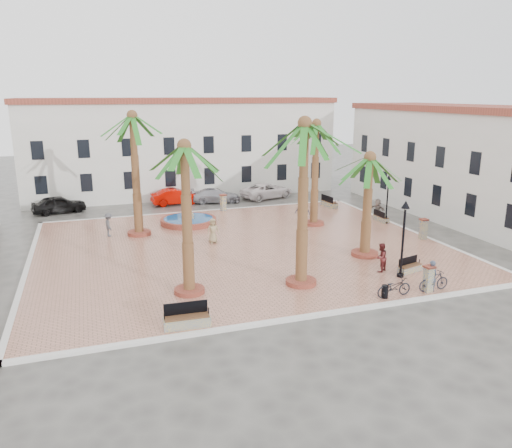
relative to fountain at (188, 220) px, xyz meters
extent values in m
plane|color=#56544F|center=(2.12, -7.10, -0.45)|extent=(120.00, 120.00, 0.00)
cube|color=tan|center=(2.12, -7.10, -0.38)|extent=(26.00, 22.00, 0.15)
cube|color=silver|center=(2.12, 3.90, -0.37)|extent=(26.30, 0.30, 0.16)
cube|color=silver|center=(2.12, -18.10, -0.37)|extent=(26.30, 0.30, 0.16)
cube|color=silver|center=(15.12, -7.10, -0.37)|extent=(0.30, 22.30, 0.16)
cube|color=silver|center=(-10.88, -7.10, -0.37)|extent=(0.30, 22.30, 0.16)
cube|color=silver|center=(2.12, 12.90, 4.05)|extent=(30.00, 7.00, 9.00)
cube|color=brown|center=(2.12, 12.90, 8.80)|extent=(30.40, 7.40, 0.50)
cube|color=black|center=(-11.00, 9.42, 1.75)|extent=(1.00, 0.12, 1.60)
cube|color=black|center=(-7.25, 9.42, 1.75)|extent=(1.00, 0.12, 1.60)
cube|color=black|center=(-3.50, 9.42, 1.75)|extent=(1.00, 0.12, 1.60)
cube|color=black|center=(0.25, 9.42, 1.75)|extent=(1.00, 0.12, 1.60)
cube|color=black|center=(4.00, 9.42, 1.75)|extent=(1.00, 0.12, 1.60)
cube|color=black|center=(7.75, 9.42, 1.75)|extent=(1.00, 0.12, 1.60)
cube|color=black|center=(11.50, 9.42, 1.75)|extent=(1.00, 0.12, 1.60)
cube|color=black|center=(15.25, 9.42, 1.75)|extent=(1.00, 0.12, 1.60)
cube|color=black|center=(-11.00, 9.42, 4.75)|extent=(1.00, 0.12, 1.60)
cube|color=black|center=(-7.25, 9.42, 4.75)|extent=(1.00, 0.12, 1.60)
cube|color=black|center=(-3.50, 9.42, 4.75)|extent=(1.00, 0.12, 1.60)
cube|color=black|center=(0.25, 9.42, 4.75)|extent=(1.00, 0.12, 1.60)
cube|color=black|center=(4.00, 9.42, 4.75)|extent=(1.00, 0.12, 1.60)
cube|color=black|center=(7.75, 9.42, 4.75)|extent=(1.00, 0.12, 1.60)
cube|color=black|center=(11.50, 9.42, 4.75)|extent=(1.00, 0.12, 1.60)
cube|color=black|center=(15.25, 9.42, 4.75)|extent=(1.00, 0.12, 1.60)
cube|color=silver|center=(22.12, -5.10, 3.80)|extent=(7.00, 26.00, 8.50)
cube|color=brown|center=(22.12, -5.10, 8.30)|extent=(7.40, 26.40, 0.50)
cube|color=black|center=(18.66, -12.88, 1.75)|extent=(0.12, 1.00, 1.60)
cube|color=black|center=(18.66, -9.16, 1.75)|extent=(0.12, 1.00, 1.60)
cube|color=black|center=(18.66, -5.45, 1.75)|extent=(0.12, 1.00, 1.60)
cube|color=black|center=(18.66, -1.73, 1.75)|extent=(0.12, 1.00, 1.60)
cube|color=black|center=(18.66, 1.98, 1.75)|extent=(0.12, 1.00, 1.60)
cube|color=black|center=(18.66, 5.70, 1.75)|extent=(0.12, 1.00, 1.60)
cube|color=black|center=(18.66, -9.16, 4.75)|extent=(0.12, 1.00, 1.60)
cube|color=black|center=(18.66, -5.45, 4.75)|extent=(0.12, 1.00, 1.60)
cube|color=black|center=(18.66, -1.73, 4.75)|extent=(0.12, 1.00, 1.60)
cube|color=black|center=(18.66, 1.98, 4.75)|extent=(0.12, 1.00, 1.60)
cube|color=black|center=(18.66, 5.70, 4.75)|extent=(0.12, 1.00, 1.60)
cylinder|color=#99402F|center=(0.00, 0.00, -0.10)|extent=(4.28, 4.28, 0.41)
cylinder|color=#194C8C|center=(0.00, 0.00, 0.09)|extent=(3.77, 3.77, 0.06)
cylinder|color=gray|center=(0.00, 0.00, 0.11)|extent=(0.92, 0.92, 0.82)
cylinder|color=gray|center=(0.00, 0.00, 0.92)|extent=(0.61, 0.61, 1.22)
sphere|color=gray|center=(0.00, 0.00, 1.69)|extent=(0.45, 0.45, 0.45)
cylinder|color=#99402F|center=(-3.95, -2.00, -0.18)|extent=(1.65, 1.65, 0.25)
cylinder|color=brown|center=(-3.95, -2.00, 3.99)|extent=(0.54, 0.54, 8.10)
sphere|color=brown|center=(-3.95, -2.00, 8.04)|extent=(0.72, 0.72, 0.72)
cylinder|color=#99402F|center=(-2.70, -13.73, -0.19)|extent=(1.54, 1.54, 0.23)
cylinder|color=brown|center=(-2.70, -13.73, 3.51)|extent=(0.50, 0.50, 7.17)
sphere|color=brown|center=(-2.70, -13.73, 7.10)|extent=(0.68, 0.68, 0.68)
cylinder|color=#99402F|center=(3.13, -14.46, -0.18)|extent=(1.63, 1.63, 0.24)
cylinder|color=brown|center=(3.13, -14.46, 4.01)|extent=(0.53, 0.53, 8.13)
sphere|color=brown|center=(3.13, -14.46, 8.07)|extent=(0.71, 0.71, 0.71)
cylinder|color=#99402F|center=(8.82, -11.33, -0.18)|extent=(1.66, 1.66, 0.25)
cylinder|color=brown|center=(8.82, -11.33, 2.88)|extent=(0.54, 0.54, 5.87)
sphere|color=brown|center=(8.82, -11.33, 5.82)|extent=(0.73, 0.73, 0.73)
cylinder|color=#99402F|center=(9.05, -3.44, -0.18)|extent=(1.56, 1.56, 0.23)
cylinder|color=brown|center=(9.05, -3.44, 3.64)|extent=(0.51, 0.51, 7.42)
sphere|color=brown|center=(9.05, -3.44, 7.36)|extent=(0.68, 0.68, 0.68)
cube|color=gray|center=(-3.57, -17.50, -0.08)|extent=(2.04, 0.71, 0.45)
cube|color=#56351E|center=(-3.57, -17.50, 0.18)|extent=(1.93, 0.65, 0.07)
cube|color=black|center=(-3.56, -17.26, 0.48)|extent=(1.90, 0.15, 0.56)
cylinder|color=black|center=(-4.52, -17.46, 0.31)|extent=(0.05, 0.05, 0.34)
cylinder|color=black|center=(-2.62, -17.55, 0.31)|extent=(0.05, 0.05, 0.34)
cube|color=gray|center=(9.71, -14.78, -0.12)|extent=(1.66, 0.88, 0.35)
cube|color=#56351E|center=(9.71, -14.78, 0.08)|extent=(1.57, 0.82, 0.05)
cube|color=black|center=(9.66, -14.59, 0.32)|extent=(1.46, 0.43, 0.44)
cylinder|color=black|center=(8.98, -14.97, 0.19)|extent=(0.05, 0.05, 0.27)
cylinder|color=black|center=(10.43, -14.58, 0.19)|extent=(0.05, 0.05, 0.27)
cube|color=gray|center=(14.52, -4.23, -0.12)|extent=(0.50, 1.63, 0.36)
cube|color=#56351E|center=(14.52, -4.23, 0.09)|extent=(0.46, 1.54, 0.05)
cube|color=black|center=(14.32, -4.23, 0.33)|extent=(0.05, 1.54, 0.45)
cylinder|color=black|center=(14.52, -5.00, 0.20)|extent=(0.05, 0.05, 0.27)
cylinder|color=black|center=(14.52, -3.46, 0.20)|extent=(0.05, 0.05, 0.27)
cube|color=gray|center=(13.01, 1.74, -0.08)|extent=(0.80, 2.01, 0.44)
cube|color=#56351E|center=(13.01, 1.74, 0.17)|extent=(0.73, 1.90, 0.07)
cube|color=black|center=(12.77, 1.72, 0.46)|extent=(0.25, 1.85, 0.54)
cylinder|color=black|center=(13.11, 0.82, 0.30)|extent=(0.05, 0.05, 0.33)
cylinder|color=black|center=(12.92, 2.66, 0.30)|extent=(0.05, 0.05, 0.33)
cylinder|color=black|center=(8.74, -15.23, -0.22)|extent=(0.38, 0.38, 0.17)
cylinder|color=black|center=(8.74, -15.23, 1.71)|extent=(0.13, 0.13, 3.81)
cone|color=black|center=(8.74, -15.23, 3.77)|extent=(0.47, 0.47, 0.42)
sphere|color=beige|center=(8.74, -15.23, 3.61)|extent=(0.25, 0.25, 0.25)
cylinder|color=black|center=(14.52, -4.90, -0.23)|extent=(0.34, 0.34, 0.15)
cylinder|color=black|center=(14.52, -4.90, 1.47)|extent=(0.11, 0.11, 3.36)
cone|color=black|center=(14.52, -4.90, 3.29)|extent=(0.41, 0.41, 0.37)
sphere|color=beige|center=(14.52, -4.90, 3.15)|extent=(0.22, 0.22, 0.22)
cube|color=gray|center=(8.80, -17.50, 0.34)|extent=(0.43, 0.43, 1.28)
cube|color=#99402F|center=(8.80, -17.50, 1.03)|extent=(0.54, 0.54, 0.10)
cube|color=gray|center=(3.69, 3.30, 0.36)|extent=(0.49, 0.49, 1.32)
cube|color=#99402F|center=(3.69, 3.30, 1.07)|extent=(0.62, 0.62, 0.10)
cube|color=gray|center=(14.52, -9.44, 0.36)|extent=(0.43, 0.43, 1.33)
cube|color=#99402F|center=(14.52, -9.44, 1.08)|extent=(0.53, 0.53, 0.10)
cylinder|color=black|center=(6.28, -17.50, 0.03)|extent=(0.34, 0.34, 0.66)
imported|color=#3A4253|center=(8.95, -17.50, 0.53)|extent=(0.68, 0.54, 1.65)
imported|color=black|center=(6.79, -17.50, 0.20)|extent=(1.92, 0.72, 1.00)
imported|color=#591D1E|center=(8.14, -14.17, 0.53)|extent=(1.02, 0.95, 1.67)
imported|color=black|center=(9.15, -17.50, 0.23)|extent=(1.77, 0.53, 1.06)
imported|color=#99855E|center=(0.55, -5.67, 0.54)|extent=(0.88, 0.62, 1.69)
imported|color=#353A58|center=(8.11, -3.40, 0.66)|extent=(1.20, 0.97, 1.91)
imported|color=#494A4F|center=(-5.99, -1.78, 0.54)|extent=(0.76, 1.16, 1.68)
imported|color=#75675E|center=(14.52, -3.65, 0.55)|extent=(1.03, 1.65, 1.69)
imported|color=black|center=(-9.63, 7.65, 0.30)|extent=(4.68, 2.72, 1.50)
imported|color=#BB0A00|center=(0.42, 7.76, 0.29)|extent=(4.60, 1.87, 1.48)
imported|color=#A5A4AC|center=(4.08, 7.41, 0.21)|extent=(4.75, 2.48, 1.32)
imported|color=white|center=(9.34, 7.81, 0.28)|extent=(5.77, 3.91, 1.47)
camera|label=1|loc=(-7.10, -37.10, 9.48)|focal=35.00mm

